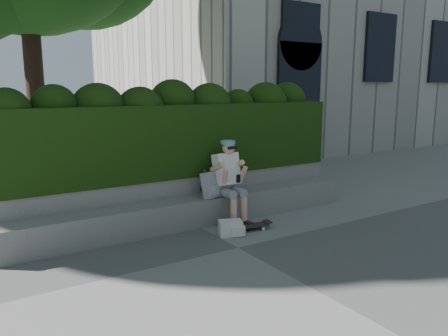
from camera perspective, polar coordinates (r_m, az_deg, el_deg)
ground at (r=6.26m, az=1.84°, el=-10.38°), size 80.00×80.00×0.00m
bench_ledge at (r=7.20m, az=-3.77°, el=-5.68°), size 6.00×0.45×0.45m
planter_wall at (r=7.57m, az=-5.52°, el=-3.73°), size 6.00×0.50×0.75m
hedge at (r=7.59m, az=-6.42°, el=3.78°), size 6.00×1.00×1.20m
person at (r=7.19m, az=0.59°, el=-1.36°), size 0.40×0.76×1.38m
skateboard at (r=6.94m, az=2.83°, el=-7.67°), size 0.80×0.30×0.08m
backpack_plaid at (r=7.12m, az=-1.73°, el=-2.22°), size 0.32×0.24×0.42m
backpack_ground at (r=6.73m, az=0.85°, el=-7.83°), size 0.42×0.36×0.23m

